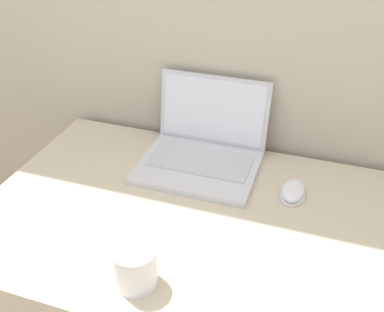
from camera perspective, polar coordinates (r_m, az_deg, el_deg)
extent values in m
cube|color=beige|center=(1.42, -0.69, -18.29)|extent=(1.06, 0.72, 0.71)
cube|color=silver|center=(1.31, 0.78, -1.42)|extent=(0.34, 0.26, 0.02)
cube|color=#B7B7BC|center=(1.32, 1.05, -0.55)|extent=(0.30, 0.15, 0.00)
cube|color=silver|center=(1.37, 2.76, 5.88)|extent=(0.34, 0.05, 0.21)
cube|color=white|center=(1.37, 2.69, 5.81)|extent=(0.31, 0.03, 0.19)
cylinder|color=white|center=(0.97, -7.20, -13.77)|extent=(0.09, 0.09, 0.09)
cylinder|color=black|center=(0.94, -7.38, -11.97)|extent=(0.08, 0.08, 0.01)
ellipsoid|color=white|center=(1.25, 12.64, -4.75)|extent=(0.07, 0.11, 0.01)
ellipsoid|color=silver|center=(1.24, 12.71, -4.28)|extent=(0.06, 0.10, 0.03)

